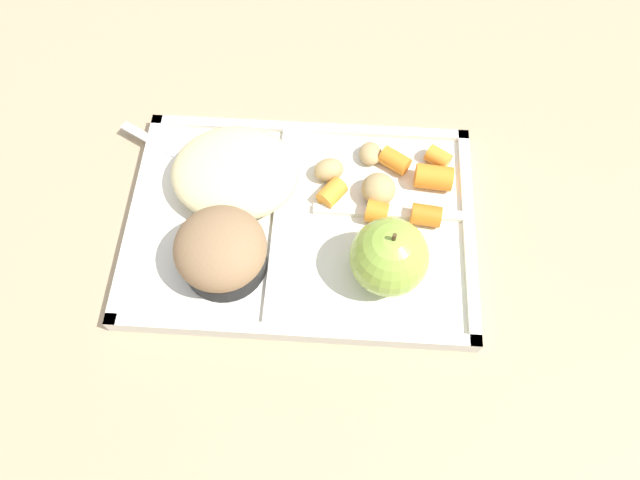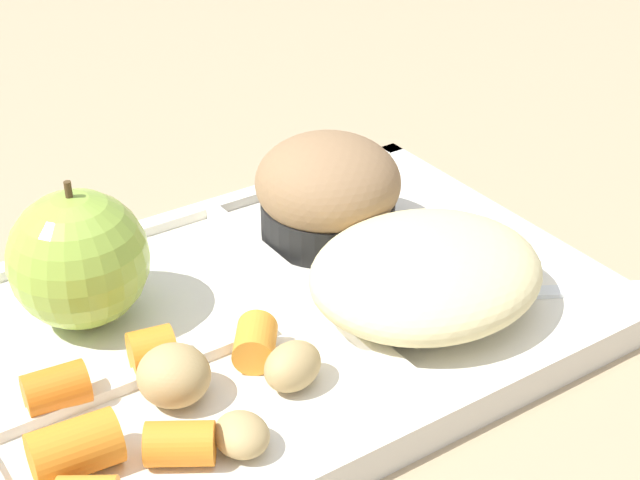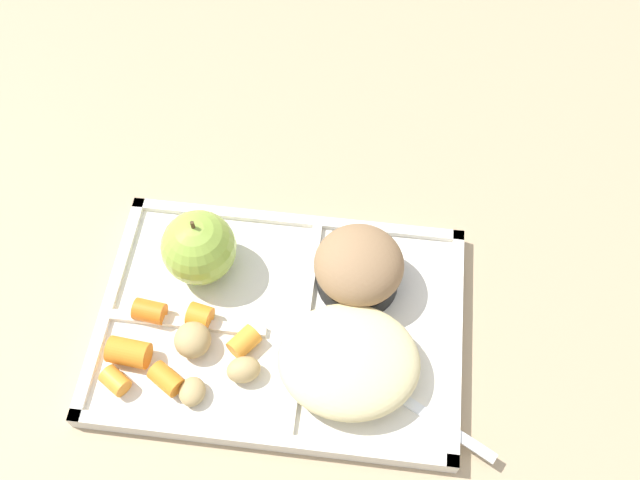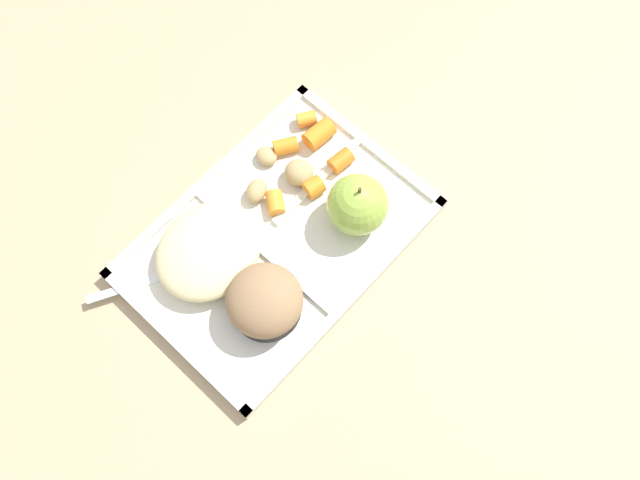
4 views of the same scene
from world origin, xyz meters
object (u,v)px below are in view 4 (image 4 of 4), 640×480
plastic_fork (166,275)px  green_apple (358,205)px  bran_muffin (265,302)px  lunch_tray (277,239)px

plastic_fork → green_apple: bearing=151.1°
green_apple → plastic_fork: bearing=-28.9°
bran_muffin → green_apple: bearing=180.0°
bran_muffin → plastic_fork: 0.13m
lunch_tray → plastic_fork: 0.13m
bran_muffin → plastic_fork: bran_muffin is taller
lunch_tray → plastic_fork: size_ratio=2.28×
green_apple → lunch_tray: bearing=-31.1°
plastic_fork → lunch_tray: bearing=152.6°
green_apple → bran_muffin: green_apple is taller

